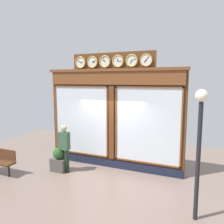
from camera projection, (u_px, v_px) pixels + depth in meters
The scene contains 6 objects.
ground_plane at pixel (70, 204), 5.93m from camera, with size 14.00×14.00×0.00m, color #7A665B.
shop_facade at pixel (113, 117), 8.34m from camera, with size 5.26×0.42×4.19m.
pedestrian at pixel (64, 146), 7.92m from camera, with size 0.36×0.22×1.69m.
street_lamp at pixel (200, 134), 5.02m from camera, with size 0.28×0.28×3.03m.
planter_box at pixel (59, 165), 8.09m from camera, with size 0.56×0.36×0.46m, color #4C4742.
planter_shrub at pixel (59, 153), 8.03m from camera, with size 0.40×0.40×0.40m, color #285623.
Camera 1 is at (-3.20, 7.46, 3.22)m, focal length 36.27 mm.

